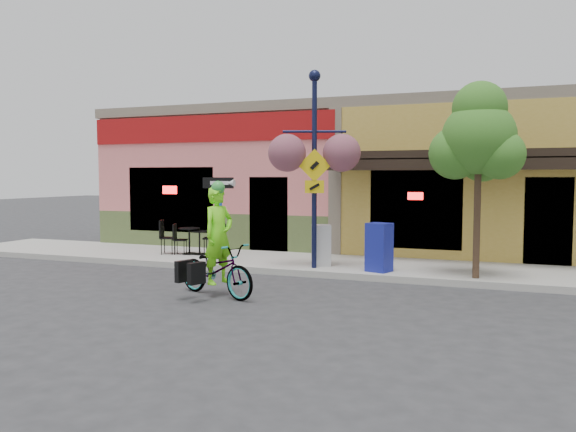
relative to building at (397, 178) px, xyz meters
The scene contains 13 objects.
ground 7.83m from the building, 90.00° to the right, with size 90.00×90.00×0.00m, color #2D2D30.
sidewalk 5.91m from the building, 90.00° to the right, with size 24.00×3.00×0.15m, color #9E9B93.
curb 7.28m from the building, 90.00° to the right, with size 24.00×0.12×0.15m, color #A8A59E.
building is the anchor object (origin of this frame).
bicycle 9.87m from the building, 100.77° to the right, with size 0.69×1.97×1.04m, color maroon.
cyclist_rider 9.80m from the building, 100.48° to the right, with size 0.68×0.45×1.87m, color #77FF1A.
lamp_post 6.60m from the building, 97.04° to the right, with size 1.48×0.59×4.64m, color #101534, non-canonical shape.
one_way_sign 7.55m from the building, 115.38° to the right, with size 0.82×0.18×2.14m, color black, non-canonical shape.
cafe_set_left 7.29m from the building, 129.20° to the right, with size 1.43×0.72×0.86m, color black, non-canonical shape.
cafe_set_right 7.50m from the building, 130.86° to the right, with size 1.60×0.80×0.96m, color black, non-canonical shape.
newspaper_box_blue 6.74m from the building, 83.56° to the right, with size 0.50×0.44×1.11m, color navy, non-canonical shape.
newspaper_box_grey 6.37m from the building, 97.14° to the right, with size 0.46×0.42×0.99m, color #B6B6B6, non-canonical shape.
street_tree 7.19m from the building, 66.78° to the right, with size 1.64×1.64×4.20m, color #3D7A26, non-canonical shape.
Camera 1 is at (3.26, -11.60, 2.30)m, focal length 35.00 mm.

